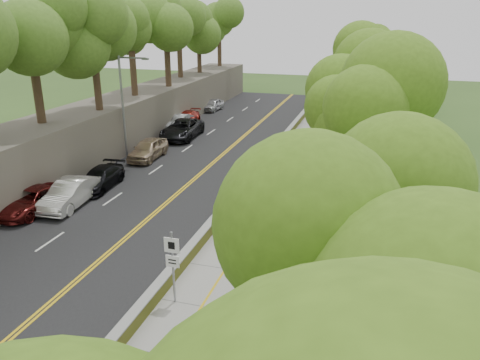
# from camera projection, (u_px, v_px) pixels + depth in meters

# --- Properties ---
(ground) EXTENTS (140.00, 140.00, 0.00)m
(ground) POSITION_uv_depth(u_px,v_px,m) (181.00, 263.00, 21.82)
(ground) COLOR #33511E
(ground) RESTS_ON ground
(road) EXTENTS (11.20, 66.00, 0.04)m
(road) POSITION_uv_depth(u_px,v_px,m) (194.00, 160.00, 36.79)
(road) COLOR black
(road) RESTS_ON ground
(sidewalk) EXTENTS (4.20, 66.00, 0.05)m
(sidewalk) POSITION_uv_depth(u_px,v_px,m) (293.00, 169.00, 34.65)
(sidewalk) COLOR gray
(sidewalk) RESTS_ON ground
(jersey_barrier) EXTENTS (0.42, 66.00, 0.60)m
(jersey_barrier) POSITION_uv_depth(u_px,v_px,m) (263.00, 163.00, 35.18)
(jersey_barrier) COLOR yellow
(jersey_barrier) RESTS_ON ground
(rock_embankment) EXTENTS (5.00, 66.00, 4.00)m
(rock_embankment) POSITION_uv_depth(u_px,v_px,m) (101.00, 129.00, 38.30)
(rock_embankment) COLOR #595147
(rock_embankment) RESTS_ON ground
(chainlink_fence) EXTENTS (0.04, 66.00, 2.00)m
(chainlink_fence) POSITION_uv_depth(u_px,v_px,m) (323.00, 159.00, 33.75)
(chainlink_fence) COLOR slate
(chainlink_fence) RESTS_ON ground
(trees_embankment) EXTENTS (6.40, 66.00, 13.00)m
(trees_embankment) POSITION_uv_depth(u_px,v_px,m) (95.00, 19.00, 35.28)
(trees_embankment) COLOR #578528
(trees_embankment) RESTS_ON rock_embankment
(trees_fenceside) EXTENTS (7.00, 66.00, 14.00)m
(trees_fenceside) POSITION_uv_depth(u_px,v_px,m) (364.00, 76.00, 31.09)
(trees_fenceside) COLOR #59881F
(trees_fenceside) RESTS_ON ground
(streetlight) EXTENTS (2.52, 0.22, 8.00)m
(streetlight) POSITION_uv_depth(u_px,v_px,m) (125.00, 101.00, 35.68)
(streetlight) COLOR gray
(streetlight) RESTS_ON ground
(signpost) EXTENTS (0.62, 0.09, 3.10)m
(signpost) POSITION_uv_depth(u_px,v_px,m) (173.00, 260.00, 18.16)
(signpost) COLOR gray
(signpost) RESTS_ON sidewalk
(construction_barrel) EXTENTS (0.62, 0.62, 1.02)m
(construction_barrel) POSITION_uv_depth(u_px,v_px,m) (330.00, 138.00, 41.18)
(construction_barrel) COLOR #DD3600
(construction_barrel) RESTS_ON sidewalk
(concrete_block) EXTENTS (1.50, 1.27, 0.87)m
(concrete_block) POSITION_uv_depth(u_px,v_px,m) (256.00, 291.00, 18.72)
(concrete_block) COLOR gray
(concrete_block) RESTS_ON sidewalk
(car_1) EXTENTS (2.04, 4.89, 1.57)m
(car_1) POSITION_uv_depth(u_px,v_px,m) (70.00, 194.00, 27.85)
(car_1) COLOR silver
(car_1) RESTS_ON road
(car_2) EXTENTS (2.62, 5.10, 1.38)m
(car_2) POSITION_uv_depth(u_px,v_px,m) (32.00, 200.00, 27.13)
(car_2) COLOR #551312
(car_2) RESTS_ON road
(car_3) EXTENTS (2.23, 4.74, 1.34)m
(car_3) POSITION_uv_depth(u_px,v_px,m) (100.00, 178.00, 30.80)
(car_3) COLOR black
(car_3) RESTS_ON road
(car_4) EXTENTS (2.01, 4.71, 1.58)m
(car_4) POSITION_uv_depth(u_px,v_px,m) (148.00, 149.00, 36.93)
(car_4) COLOR tan
(car_4) RESTS_ON road
(car_5) EXTENTS (1.57, 4.48, 1.48)m
(car_5) POSITION_uv_depth(u_px,v_px,m) (178.00, 122.00, 45.98)
(car_5) COLOR #AAAEB1
(car_5) RESTS_ON road
(car_6) EXTENTS (3.16, 6.18, 1.67)m
(car_6) POSITION_uv_depth(u_px,v_px,m) (182.00, 129.00, 43.03)
(car_6) COLOR black
(car_6) RESTS_ON road
(car_7) EXTENTS (2.34, 4.95, 1.40)m
(car_7) POSITION_uv_depth(u_px,v_px,m) (186.00, 119.00, 47.86)
(car_7) COLOR maroon
(car_7) RESTS_ON road
(car_8) EXTENTS (1.85, 4.06, 1.35)m
(car_8) POSITION_uv_depth(u_px,v_px,m) (213.00, 105.00, 55.08)
(car_8) COLOR silver
(car_8) RESTS_ON road
(painter_0) EXTENTS (0.77, 1.02, 1.88)m
(painter_0) POSITION_uv_depth(u_px,v_px,m) (237.00, 195.00, 27.17)
(painter_0) COLOR orange
(painter_0) RESTS_ON sidewalk
(painter_1) EXTENTS (0.56, 0.69, 1.65)m
(painter_1) POSITION_uv_depth(u_px,v_px,m) (261.00, 181.00, 29.73)
(painter_1) COLOR white
(painter_1) RESTS_ON sidewalk
(painter_2) EXTENTS (0.73, 0.89, 1.66)m
(painter_2) POSITION_uv_depth(u_px,v_px,m) (232.00, 220.00, 24.23)
(painter_2) COLOR black
(painter_2) RESTS_ON sidewalk
(painter_3) EXTENTS (0.89, 1.29, 1.83)m
(painter_3) POSITION_uv_depth(u_px,v_px,m) (232.00, 201.00, 26.40)
(painter_3) COLOR brown
(painter_3) RESTS_ON sidewalk
(person_far) EXTENTS (1.03, 0.60, 1.64)m
(person_far) POSITION_uv_depth(u_px,v_px,m) (327.00, 139.00, 39.63)
(person_far) COLOR black
(person_far) RESTS_ON sidewalk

